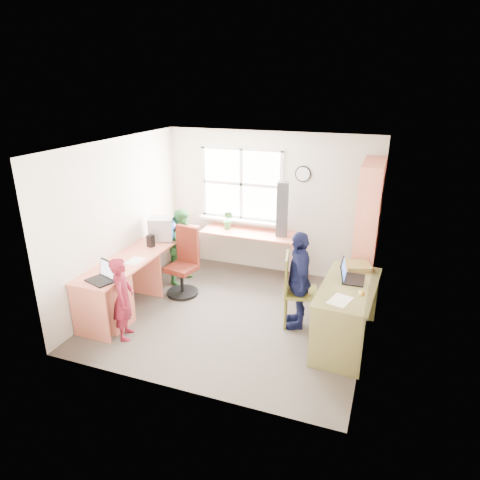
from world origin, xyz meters
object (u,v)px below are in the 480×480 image
at_px(potted_plant, 228,220).
at_px(person_green, 184,246).
at_px(l_desk, 142,280).
at_px(swivel_chair, 184,266).
at_px(person_red, 123,298).
at_px(right_desk, 347,302).
at_px(bookshelf, 367,236).
at_px(wooden_chair, 295,287).
at_px(laptop_right, 349,275).
at_px(laptop_left, 104,276).
at_px(cd_tower, 282,209).
at_px(person_navy, 299,280).
at_px(crt_monitor, 162,228).

xyz_separation_m(potted_plant, person_green, (-0.51, -0.68, -0.30)).
bearing_deg(potted_plant, l_desk, -110.75).
bearing_deg(potted_plant, swivel_chair, -106.44).
distance_m(person_red, person_green, 1.78).
relative_size(swivel_chair, potted_plant, 3.23).
relative_size(l_desk, right_desk, 2.08).
bearing_deg(bookshelf, wooden_chair, -125.44).
relative_size(l_desk, potted_plant, 8.95).
relative_size(laptop_right, potted_plant, 1.10).
height_order(laptop_left, person_green, person_green).
xyz_separation_m(swivel_chair, laptop_right, (2.52, -0.36, 0.40)).
distance_m(cd_tower, person_navy, 1.61).
distance_m(l_desk, wooden_chair, 2.19).
distance_m(crt_monitor, laptop_right, 3.06).
height_order(swivel_chair, potted_plant, potted_plant).
height_order(l_desk, potted_plant, potted_plant).
height_order(right_desk, bookshelf, bookshelf).
xyz_separation_m(cd_tower, person_navy, (0.61, -1.39, -0.53)).
xyz_separation_m(cd_tower, person_green, (-1.45, -0.67, -0.58)).
bearing_deg(bookshelf, person_navy, -123.27).
distance_m(wooden_chair, laptop_right, 0.76).
xyz_separation_m(right_desk, cd_tower, (-1.28, 1.59, 0.62)).
relative_size(crt_monitor, person_navy, 0.34).
relative_size(bookshelf, laptop_left, 4.96).
bearing_deg(bookshelf, cd_tower, 169.58).
bearing_deg(laptop_right, laptop_left, 107.40).
height_order(swivel_chair, wooden_chair, swivel_chair).
distance_m(laptop_left, person_red, 0.38).
distance_m(potted_plant, person_red, 2.52).
distance_m(l_desk, person_red, 0.76).
bearing_deg(right_desk, person_navy, 166.16).
distance_m(person_red, person_navy, 2.28).
distance_m(laptop_left, potted_plant, 2.53).
distance_m(right_desk, swivel_chair, 2.59).
bearing_deg(l_desk, person_green, 82.20).
distance_m(crt_monitor, potted_plant, 1.16).
distance_m(l_desk, swivel_chair, 0.74).
bearing_deg(person_navy, swivel_chair, -119.09).
bearing_deg(person_green, crt_monitor, 123.99).
relative_size(bookshelf, swivel_chair, 1.98).
bearing_deg(l_desk, potted_plant, 69.25).
relative_size(l_desk, person_navy, 2.19).
bearing_deg(l_desk, wooden_chair, 9.18).
distance_m(cd_tower, person_red, 2.90).
relative_size(person_red, person_navy, 0.82).
relative_size(swivel_chair, laptop_right, 2.93).
bearing_deg(right_desk, person_green, 164.43).
bearing_deg(swivel_chair, person_red, -87.43).
distance_m(swivel_chair, person_red, 1.40).
bearing_deg(potted_plant, laptop_right, -32.93).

